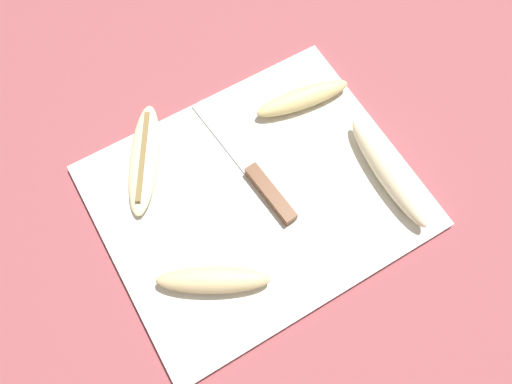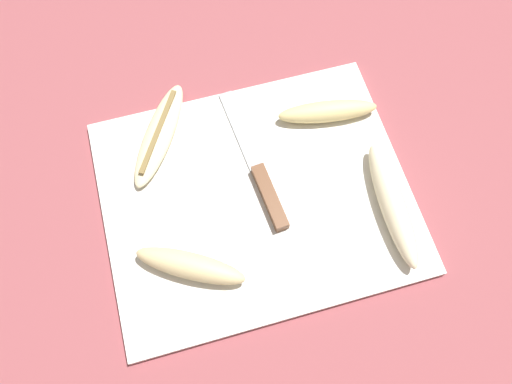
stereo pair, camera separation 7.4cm
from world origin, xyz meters
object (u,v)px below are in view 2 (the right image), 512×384
banana_cream_curved (159,134)px  banana_mellow_near (190,266)px  knife (263,183)px  banana_golden_short (328,111)px  banana_bright_far (392,204)px

banana_cream_curved → banana_mellow_near: bearing=-89.8°
knife → banana_cream_curved: bearing=132.5°
knife → banana_golden_short: (0.13, 0.09, 0.01)m
knife → banana_bright_far: size_ratio=1.28×
knife → banana_cream_curved: 0.18m
banana_mellow_near → banana_golden_short: size_ratio=0.96×
banana_mellow_near → banana_cream_curved: 0.22m
banana_mellow_near → banana_bright_far: 0.30m
knife → banana_golden_short: bearing=28.6°
knife → banana_golden_short: size_ratio=1.57×
banana_cream_curved → banana_bright_far: banana_bright_far is taller
banana_bright_far → banana_golden_short: bearing=102.6°
knife → banana_bright_far: (0.17, -0.09, 0.01)m
banana_mellow_near → banana_golden_short: (0.26, 0.18, -0.00)m
knife → banana_cream_curved: size_ratio=1.38×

